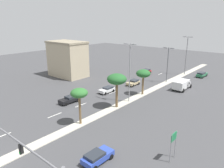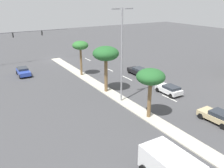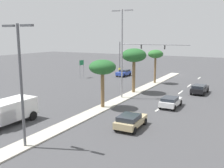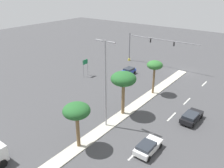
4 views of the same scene
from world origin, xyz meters
name	(u,v)px [view 3 (image 3 of 4)]	position (x,y,z in m)	size (l,w,h in m)	color
ground_plane	(115,102)	(0.00, 29.07, 0.00)	(160.00, 160.00, 0.00)	#424244
median_curb	(76,120)	(0.00, 37.38, 0.06)	(1.80, 74.76, 0.12)	#B7B2A3
lane_stripe_near	(199,78)	(-5.89, 4.00, 0.01)	(0.20, 2.80, 0.01)	silver
lane_stripe_outboard	(189,86)	(-5.89, 13.08, 0.01)	(0.20, 2.80, 0.01)	silver
lane_stripe_left	(180,92)	(-5.89, 19.08, 0.01)	(0.20, 2.80, 0.01)	silver
lane_stripe_leading	(159,108)	(-5.89, 29.03, 0.01)	(0.20, 2.80, 0.01)	silver
lane_stripe_center	(137,126)	(-5.89, 35.75, 0.01)	(0.20, 2.80, 0.01)	silver
traffic_signal_gantry	(136,52)	(9.42, 0.39, 4.46)	(17.11, 0.53, 6.91)	slate
directional_road_sign	(82,65)	(15.03, 14.71, 2.56)	(0.10, 1.42, 3.54)	gray
palm_tree_center	(156,55)	(-0.01, 13.78, 5.07)	(2.66, 2.66, 5.83)	brown
palm_tree_left	(134,56)	(0.21, 22.65, 5.45)	(3.58, 3.58, 6.44)	brown
palm_tree_inboard	(102,68)	(0.06, 31.94, 4.71)	(3.10, 3.10, 5.56)	brown
street_lamp_front	(122,48)	(0.22, 26.58, 6.76)	(2.90, 0.24, 11.54)	gray
street_lamp_center	(21,76)	(-0.30, 44.20, 5.48)	(2.90, 0.24, 9.07)	#515459
sedan_tan_near	(130,121)	(-5.62, 36.61, 0.72)	(2.09, 3.93, 1.32)	tan
sedan_black_front	(200,89)	(-8.53, 18.59, 0.73)	(2.09, 4.30, 1.34)	black
sedan_blue_center	(124,73)	(8.58, 8.69, 0.73)	(1.97, 3.94, 1.33)	#2D47AD
sedan_white_trailing	(171,102)	(-6.88, 27.92, 0.70)	(1.93, 3.88, 1.28)	silver
box_truck	(9,111)	(5.17, 41.02, 1.26)	(2.71, 5.72, 2.26)	silver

